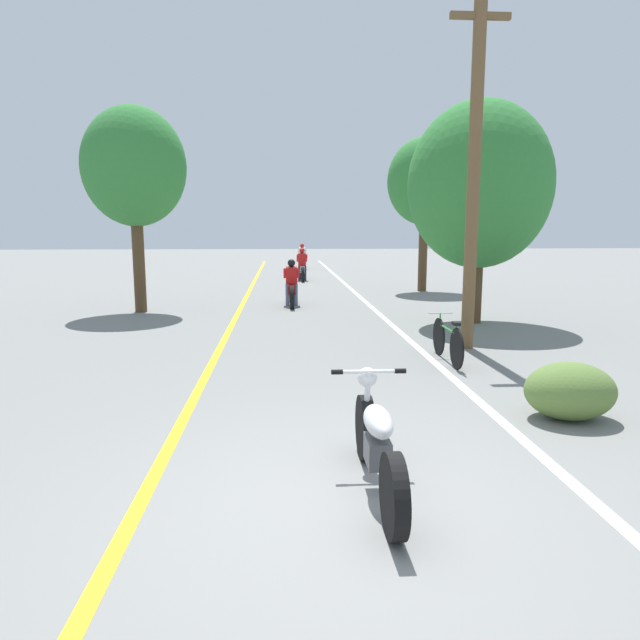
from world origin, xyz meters
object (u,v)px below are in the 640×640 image
(roadside_tree_right_far, at_px, (425,182))
(motorcycle_rider_far, at_px, (302,260))
(roadside_tree_right_near, at_px, (480,185))
(utility_pole, at_px, (474,168))
(roadside_tree_left, at_px, (134,168))
(bicycle_parked, at_px, (447,341))
(motorcycle_rider_mid, at_px, (302,268))
(motorcycle_foreground, at_px, (377,443))
(motorcycle_rider_lead, at_px, (292,288))

(roadside_tree_right_far, bearing_deg, motorcycle_rider_far, 109.18)
(roadside_tree_right_near, distance_m, roadside_tree_right_far, 7.23)
(utility_pole, relative_size, roadside_tree_left, 1.20)
(motorcycle_rider_far, xyz_separation_m, bicycle_parked, (1.71, -22.87, -0.17))
(motorcycle_rider_mid, bearing_deg, utility_pole, -79.62)
(roadside_tree_right_near, xyz_separation_m, bicycle_parked, (-1.87, -4.07, -2.94))
(motorcycle_foreground, xyz_separation_m, motorcycle_rider_mid, (0.07, 20.60, 0.10))
(bicycle_parked, bearing_deg, roadside_tree_right_far, 78.32)
(roadside_tree_left, relative_size, motorcycle_foreground, 2.58)
(roadside_tree_left, distance_m, motorcycle_foreground, 12.75)
(roadside_tree_right_near, xyz_separation_m, motorcycle_foreground, (-3.90, -8.87, -2.88))
(motorcycle_rider_mid, height_order, motorcycle_rider_far, motorcycle_rider_far)
(roadside_tree_right_far, relative_size, bicycle_parked, 3.13)
(motorcycle_foreground, bearing_deg, motorcycle_rider_lead, 92.51)
(motorcycle_rider_lead, relative_size, bicycle_parked, 1.21)
(utility_pole, distance_m, roadside_tree_right_far, 10.27)
(motorcycle_rider_mid, xyz_separation_m, motorcycle_rider_far, (0.25, 7.07, 0.00))
(motorcycle_rider_far, relative_size, bicycle_parked, 1.24)
(utility_pole, relative_size, bicycle_parked, 3.75)
(motorcycle_rider_mid, bearing_deg, roadside_tree_right_far, -46.63)
(roadside_tree_right_near, bearing_deg, motorcycle_rider_mid, 108.08)
(motorcycle_foreground, distance_m, motorcycle_rider_far, 27.67)
(roadside_tree_left, relative_size, motorcycle_rider_lead, 2.58)
(motorcycle_foreground, distance_m, motorcycle_rider_mid, 20.60)
(roadside_tree_right_near, height_order, bicycle_parked, roadside_tree_right_near)
(roadside_tree_right_far, xyz_separation_m, motorcycle_foreground, (-4.36, -16.06, -3.51))
(utility_pole, bearing_deg, motorcycle_rider_mid, 100.38)
(bicycle_parked, bearing_deg, motorcycle_foreground, -113.00)
(roadside_tree_right_far, height_order, motorcycle_rider_far, roadside_tree_right_far)
(motorcycle_rider_lead, bearing_deg, roadside_tree_right_near, -37.80)
(roadside_tree_right_near, bearing_deg, roadside_tree_left, 164.24)
(roadside_tree_right_far, bearing_deg, motorcycle_foreground, -105.20)
(utility_pole, relative_size, roadside_tree_right_far, 1.20)
(utility_pole, xyz_separation_m, roadside_tree_left, (-7.52, 5.38, 0.50))
(motorcycle_rider_lead, distance_m, motorcycle_rider_far, 15.39)
(roadside_tree_right_far, xyz_separation_m, motorcycle_rider_lead, (-4.90, -3.75, -3.42))
(roadside_tree_right_far, distance_m, motorcycle_foreground, 17.01)
(roadside_tree_left, bearing_deg, bicycle_parked, -43.77)
(roadside_tree_right_far, distance_m, motorcycle_rider_mid, 7.12)
(roadside_tree_right_near, xyz_separation_m, motorcycle_rider_lead, (-4.44, 3.45, -2.78))
(motorcycle_rider_lead, bearing_deg, motorcycle_foreground, -87.49)
(motorcycle_foreground, relative_size, motorcycle_rider_mid, 1.01)
(motorcycle_rider_mid, bearing_deg, roadside_tree_right_near, -71.92)
(utility_pole, bearing_deg, bicycle_parked, -122.54)
(roadside_tree_left, xyz_separation_m, motorcycle_foreground, (4.76, -11.31, -3.47))
(roadside_tree_right_far, distance_m, bicycle_parked, 12.04)
(utility_pole, height_order, roadside_tree_right_far, utility_pole)
(roadside_tree_left, distance_m, bicycle_parked, 10.06)
(utility_pole, relative_size, motorcycle_foreground, 3.10)
(motorcycle_rider_mid, bearing_deg, motorcycle_rider_lead, -94.21)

